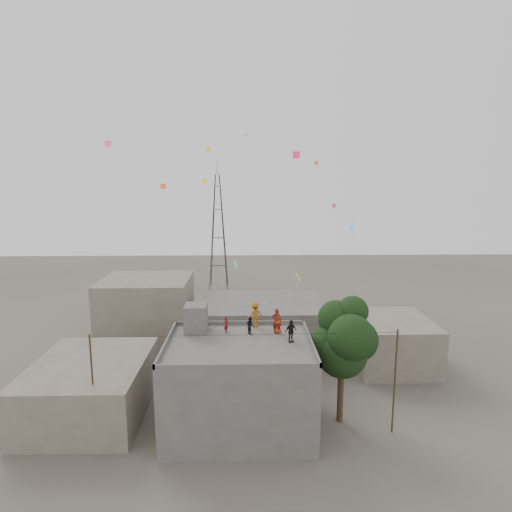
{
  "coord_description": "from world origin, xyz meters",
  "views": [
    {
      "loc": [
        0.58,
        -27.65,
        17.06
      ],
      "look_at": [
        1.18,
        0.59,
        12.07
      ],
      "focal_mm": 30.0,
      "sensor_mm": 36.0,
      "label": 1
    }
  ],
  "objects_px": {
    "stair_head_box": "(196,318)",
    "person_red_adult": "(277,321)",
    "transmission_tower": "(218,232)",
    "tree": "(344,340)",
    "person_dark_adult": "(291,331)"
  },
  "relations": [
    {
      "from": "stair_head_box",
      "to": "person_red_adult",
      "type": "xyz_separation_m",
      "value": [
        5.91,
        -0.55,
        -0.08
      ]
    },
    {
      "from": "transmission_tower",
      "to": "stair_head_box",
      "type": "bearing_deg",
      "value": -88.77
    },
    {
      "from": "person_red_adult",
      "to": "tree",
      "type": "bearing_deg",
      "value": 174.38
    },
    {
      "from": "stair_head_box",
      "to": "transmission_tower",
      "type": "distance_m",
      "value": 37.46
    },
    {
      "from": "person_dark_adult",
      "to": "tree",
      "type": "bearing_deg",
      "value": -24.84
    },
    {
      "from": "stair_head_box",
      "to": "person_red_adult",
      "type": "relative_size",
      "value": 1.09
    },
    {
      "from": "tree",
      "to": "person_dark_adult",
      "type": "bearing_deg",
      "value": -174.4
    },
    {
      "from": "person_red_adult",
      "to": "person_dark_adult",
      "type": "relative_size",
      "value": 1.16
    },
    {
      "from": "person_dark_adult",
      "to": "stair_head_box",
      "type": "bearing_deg",
      "value": 130.19
    },
    {
      "from": "stair_head_box",
      "to": "tree",
      "type": "bearing_deg",
      "value": -10.74
    },
    {
      "from": "tree",
      "to": "person_red_adult",
      "type": "bearing_deg",
      "value": 162.69
    },
    {
      "from": "tree",
      "to": "transmission_tower",
      "type": "bearing_deg",
      "value": 106.09
    },
    {
      "from": "tree",
      "to": "person_red_adult",
      "type": "relative_size",
      "value": 4.95
    },
    {
      "from": "transmission_tower",
      "to": "person_dark_adult",
      "type": "distance_m",
      "value": 40.55
    },
    {
      "from": "stair_head_box",
      "to": "tree",
      "type": "distance_m",
      "value": 10.8
    }
  ]
}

